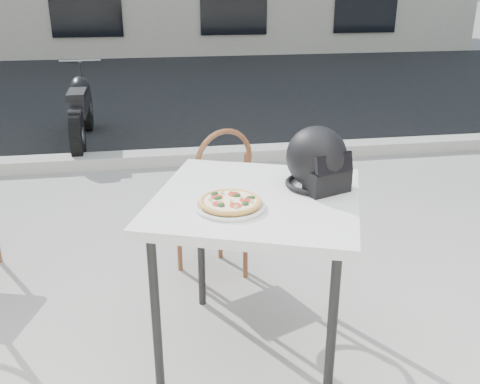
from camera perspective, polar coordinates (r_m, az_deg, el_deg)
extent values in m
plane|color=#9E9B96|center=(2.85, -0.15, -16.04)|extent=(80.00, 80.00, 0.00)
cube|color=black|center=(9.39, -7.27, 10.88)|extent=(30.00, 8.00, 0.00)
cube|color=#A2A097|center=(5.50, -5.27, 3.80)|extent=(30.00, 0.25, 0.12)
cube|color=silver|center=(2.39, 1.79, -0.90)|extent=(1.15, 1.15, 0.04)
cylinder|color=black|center=(2.36, -8.94, -13.20)|extent=(0.05, 0.05, 0.80)
cylinder|color=black|center=(2.25, 9.69, -15.24)|extent=(0.05, 0.05, 0.80)
cylinder|color=black|center=(2.97, -4.21, -5.25)|extent=(0.05, 0.05, 0.80)
cylinder|color=black|center=(2.88, 10.21, -6.46)|extent=(0.05, 0.05, 0.80)
cylinder|color=silver|center=(2.25, -1.04, -1.59)|extent=(0.36, 0.36, 0.01)
torus|color=silver|center=(2.25, -1.05, -1.45)|extent=(0.38, 0.38, 0.02)
cylinder|color=#E0A652|center=(2.24, -1.05, -1.14)|extent=(0.33, 0.33, 0.01)
torus|color=#E0A652|center=(2.24, -1.05, -1.01)|extent=(0.34, 0.34, 0.02)
cylinder|color=#A52B12|center=(2.24, -1.05, -0.99)|extent=(0.29, 0.29, 0.00)
cylinder|color=#FFF1C3|center=(2.24, -1.05, -0.93)|extent=(0.28, 0.28, 0.00)
cylinder|color=red|center=(2.24, 0.60, -0.83)|extent=(0.07, 0.07, 0.00)
cylinder|color=red|center=(2.30, -0.64, -0.24)|extent=(0.07, 0.07, 0.00)
cylinder|color=red|center=(2.27, -2.46, -0.54)|extent=(0.07, 0.07, 0.00)
cylinder|color=red|center=(2.20, -2.33, -1.26)|extent=(0.07, 0.07, 0.00)
cylinder|color=red|center=(2.18, -0.47, -1.45)|extent=(0.07, 0.07, 0.00)
ellipsoid|color=#173613|center=(2.28, -0.38, -0.34)|extent=(0.04, 0.04, 0.01)
ellipsoid|color=#173613|center=(2.26, -2.39, -0.62)|extent=(0.05, 0.04, 0.01)
ellipsoid|color=#173613|center=(2.20, 0.58, -1.22)|extent=(0.04, 0.04, 0.01)
ellipsoid|color=#173613|center=(2.18, -2.05, -1.39)|extent=(0.04, 0.05, 0.01)
ellipsoid|color=#173613|center=(2.26, 1.18, -0.57)|extent=(0.04, 0.04, 0.01)
ellipsoid|color=#173613|center=(2.30, -2.73, -0.16)|extent=(0.05, 0.05, 0.01)
cylinder|color=#D7CC83|center=(2.21, -0.94, -1.02)|extent=(0.02, 0.02, 0.02)
cylinder|color=#D7CC83|center=(2.30, -1.90, -0.06)|extent=(0.02, 0.02, 0.02)
cylinder|color=#D7CC83|center=(2.24, 0.50, -0.73)|extent=(0.02, 0.02, 0.02)
cylinder|color=#D7CC83|center=(2.32, -1.02, 0.10)|extent=(0.02, 0.02, 0.02)
cylinder|color=#D7CC83|center=(2.16, -0.45, -1.57)|extent=(0.02, 0.02, 0.02)
cylinder|color=#D7CC83|center=(2.23, -3.22, -0.78)|extent=(0.02, 0.02, 0.02)
cylinder|color=#D7CC83|center=(2.21, 1.25, -0.96)|extent=(0.02, 0.02, 0.02)
cylinder|color=#D7CC83|center=(2.20, -2.22, -1.17)|extent=(0.02, 0.02, 0.02)
ellipsoid|color=black|center=(2.47, 8.17, 3.70)|extent=(0.36, 0.37, 0.29)
cube|color=black|center=(2.43, 9.29, 1.20)|extent=(0.23, 0.17, 0.11)
torus|color=black|center=(2.51, 8.01, 0.93)|extent=(0.36, 0.36, 0.02)
cube|color=black|center=(2.37, 9.99, 2.99)|extent=(0.19, 0.10, 0.09)
cube|color=brown|center=(3.26, -3.09, -2.20)|extent=(0.50, 0.50, 0.03)
cylinder|color=brown|center=(3.54, -2.13, -4.04)|extent=(0.04, 0.04, 0.41)
cylinder|color=brown|center=(3.41, -6.50, -5.22)|extent=(0.04, 0.04, 0.41)
cylinder|color=brown|center=(3.31, 0.58, -5.95)|extent=(0.04, 0.04, 0.41)
cylinder|color=brown|center=(3.17, -4.01, -7.32)|extent=(0.04, 0.04, 0.41)
cylinder|color=brown|center=(3.13, 0.70, 0.72)|extent=(0.04, 0.04, 0.40)
cylinder|color=brown|center=(2.99, -4.13, -0.42)|extent=(0.04, 0.04, 0.40)
torus|color=brown|center=(2.99, -1.69, 3.35)|extent=(0.35, 0.17, 0.37)
cylinder|color=black|center=(6.89, -16.05, 8.52)|extent=(0.12, 0.54, 0.53)
cylinder|color=slate|center=(6.89, -16.05, 8.52)|extent=(0.13, 0.18, 0.18)
cylinder|color=black|center=(5.68, -16.93, 5.72)|extent=(0.12, 0.54, 0.53)
cylinder|color=slate|center=(5.68, -16.93, 5.72)|extent=(0.13, 0.18, 0.18)
cube|color=black|center=(6.23, -16.67, 9.23)|extent=(0.18, 0.94, 0.20)
ellipsoid|color=black|center=(6.34, -16.72, 10.82)|extent=(0.21, 0.38, 0.20)
cube|color=black|center=(5.95, -17.01, 9.94)|extent=(0.19, 0.45, 0.07)
cylinder|color=slate|center=(6.76, -16.34, 10.73)|extent=(0.05, 0.29, 0.63)
cylinder|color=slate|center=(6.61, -16.71, 13.28)|extent=(0.46, 0.04, 0.03)
cube|color=black|center=(5.64, -17.19, 8.20)|extent=(0.13, 0.20, 0.04)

